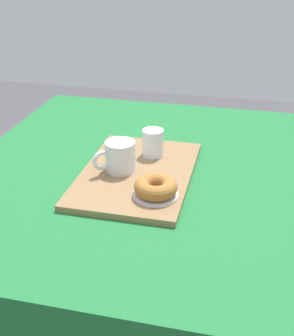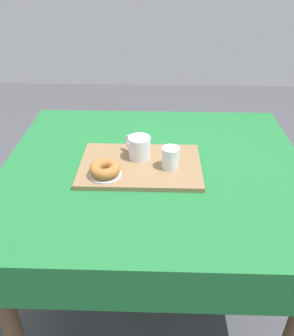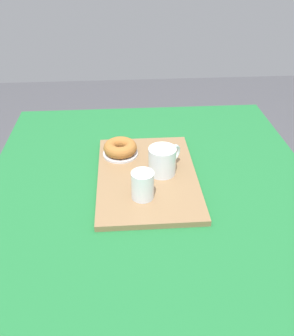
{
  "view_description": "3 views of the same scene",
  "coord_description": "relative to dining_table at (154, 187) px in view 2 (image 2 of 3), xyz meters",
  "views": [
    {
      "loc": [
        -1.17,
        -0.31,
        1.38
      ],
      "look_at": [
        -0.05,
        -0.04,
        0.79
      ],
      "focal_mm": 49.07,
      "sensor_mm": 36.0,
      "label": 1
    },
    {
      "loc": [
        0.01,
        -1.13,
        1.49
      ],
      "look_at": [
        -0.03,
        -0.05,
        0.78
      ],
      "focal_mm": 37.44,
      "sensor_mm": 36.0,
      "label": 2
    },
    {
      "loc": [
        0.88,
        -0.08,
        1.42
      ],
      "look_at": [
        -0.08,
        -0.01,
        0.78
      ],
      "focal_mm": 39.06,
      "sensor_mm": 36.0,
      "label": 3
    }
  ],
  "objects": [
    {
      "name": "ground_plane",
      "position": [
        0.0,
        0.0,
        -0.66
      ],
      "size": [
        6.0,
        6.0,
        0.0
      ],
      "primitive_type": "plane",
      "color": "#47474C"
    },
    {
      "name": "sugar_donut_left",
      "position": [
        -0.17,
        -0.09,
        0.14
      ],
      "size": [
        0.11,
        0.11,
        0.04
      ],
      "primitive_type": "torus",
      "color": "#A3662D",
      "rests_on": "donut_plate_left"
    },
    {
      "name": "dining_table",
      "position": [
        0.0,
        0.0,
        0.0
      ],
      "size": [
        1.17,
        1.02,
        0.76
      ],
      "color": "#1E6B33",
      "rests_on": "ground"
    },
    {
      "name": "donut_plate_left",
      "position": [
        -0.17,
        -0.09,
        0.12
      ],
      "size": [
        0.12,
        0.12,
        0.01
      ],
      "primitive_type": "cylinder",
      "color": "silver",
      "rests_on": "serving_tray"
    },
    {
      "name": "tea_mug_left",
      "position": [
        -0.06,
        0.04,
        0.16
      ],
      "size": [
        0.11,
        0.11,
        0.09
      ],
      "color": "white",
      "rests_on": "serving_tray"
    },
    {
      "name": "water_glass_near",
      "position": [
        0.06,
        -0.03,
        0.15
      ],
      "size": [
        0.06,
        0.06,
        0.08
      ],
      "color": "white",
      "rests_on": "serving_tray"
    },
    {
      "name": "serving_tray",
      "position": [
        -0.05,
        -0.01,
        0.11
      ],
      "size": [
        0.46,
        0.31,
        0.02
      ],
      "primitive_type": "cube",
      "color": "olive",
      "rests_on": "dining_table"
    }
  ]
}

